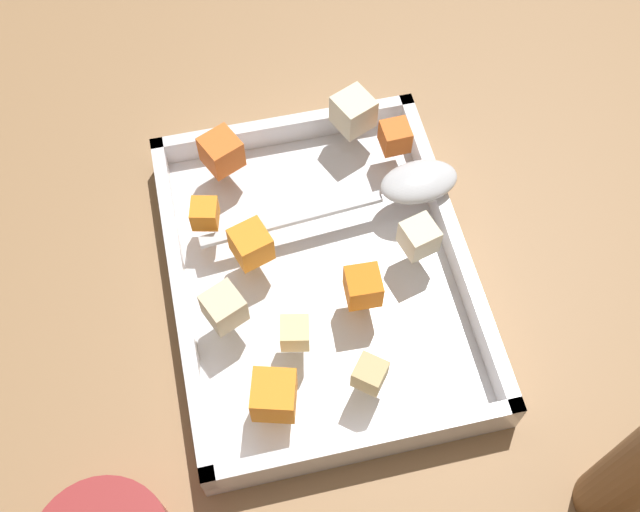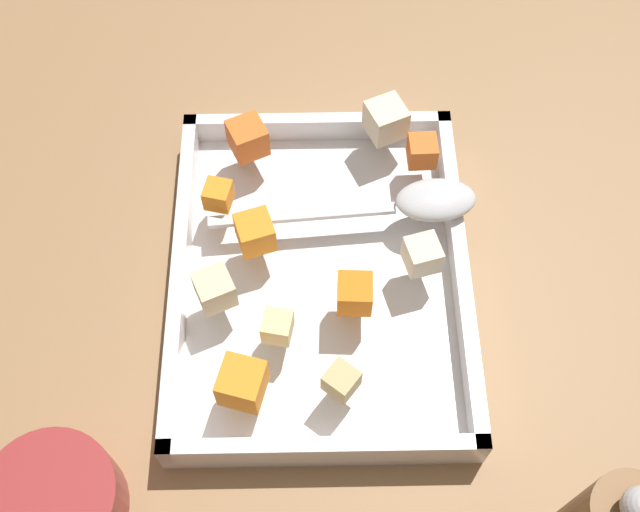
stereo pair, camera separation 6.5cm
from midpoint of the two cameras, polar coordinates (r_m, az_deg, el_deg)
name	(u,v)px [view 1 (the left image)]	position (r m, az deg, el deg)	size (l,w,h in m)	color
ground_plane	(332,266)	(0.71, -1.77, -0.99)	(4.00, 4.00, 0.00)	#936D47
baking_dish	(320,278)	(0.69, -2.71, -1.86)	(0.33, 0.25, 0.04)	silver
carrot_chunk_corner_se	(363,286)	(0.64, 0.23, -2.50)	(0.03, 0.03, 0.03)	orange
carrot_chunk_corner_nw	(205,214)	(0.69, -11.12, 2.82)	(0.02, 0.02, 0.02)	orange
carrot_chunk_corner_sw	(251,244)	(0.66, -7.88, 0.60)	(0.03, 0.03, 0.03)	orange
carrot_chunk_corner_ne	(274,395)	(0.60, -6.54, -10.35)	(0.03, 0.03, 0.03)	orange
carrot_chunk_mid_left	(221,152)	(0.72, -9.83, 7.28)	(0.03, 0.03, 0.03)	orange
carrot_chunk_under_handle	(395,137)	(0.72, 2.90, 8.48)	(0.03, 0.03, 0.03)	orange
potato_chunk_heap_side	(353,112)	(0.73, -0.13, 10.28)	(0.03, 0.03, 0.03)	beige
potato_chunk_near_spoon	(367,375)	(0.61, 0.34, -8.94)	(0.02, 0.02, 0.02)	tan
potato_chunk_far_left	(419,237)	(0.66, 4.44, 1.14)	(0.03, 0.03, 0.03)	beige
potato_chunk_rim_edge	(224,308)	(0.64, -9.96, -4.00)	(0.03, 0.03, 0.03)	beige
potato_chunk_back_center	(295,333)	(0.62, -4.86, -5.90)	(0.02, 0.02, 0.02)	#E0CC89
serving_spoon	(404,186)	(0.69, 3.49, 4.88)	(0.05, 0.24, 0.02)	silver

